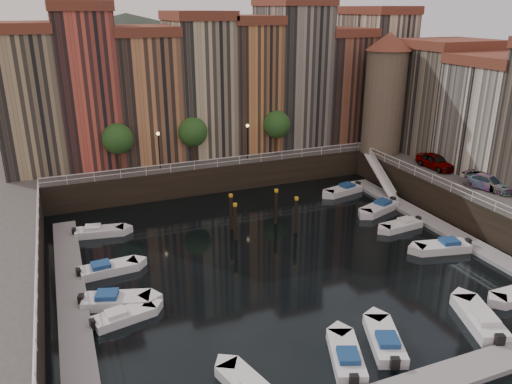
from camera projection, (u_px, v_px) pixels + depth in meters
name	position (u px, v px, depth m)	size (l,w,h in m)	color
ground	(277.00, 255.00, 41.44)	(200.00, 200.00, 0.00)	black
quay_far	(194.00, 156.00, 63.53)	(80.00, 20.00, 3.00)	black
dock_left	(72.00, 299.00, 34.83)	(2.00, 28.00, 0.35)	gray
dock_right	(441.00, 228.00, 46.20)	(2.00, 28.00, 0.35)	gray
mountains	(117.00, 52.00, 134.95)	(145.00, 100.00, 18.00)	#2D382D
far_terrace	(223.00, 82.00, 59.23)	(48.70, 10.30, 17.50)	#9C8663
right_terrace	(501.00, 110.00, 50.72)	(9.30, 24.30, 14.00)	#716755
corner_tower	(385.00, 92.00, 57.53)	(5.20, 5.20, 13.80)	#6B5B4C
promenade_trees	(199.00, 132.00, 54.51)	(21.20, 3.20, 5.20)	black
street_lamps	(205.00, 139.00, 54.00)	(10.36, 0.36, 4.18)	black
railings	(256.00, 193.00, 44.37)	(36.08, 34.04, 0.52)	white
gangway	(381.00, 174.00, 55.47)	(2.78, 8.32, 3.73)	white
mooring_pilings	(260.00, 215.00, 45.28)	(5.95, 3.26, 3.78)	black
boat_left_1	(123.00, 316.00, 32.66)	(4.32, 2.32, 0.97)	silver
boat_left_2	(115.00, 300.00, 34.34)	(4.95, 3.00, 1.11)	silver
boat_left_3	(108.00, 269.00, 38.54)	(4.64, 2.01, 1.05)	silver
boat_left_4	(99.00, 231.00, 44.97)	(4.57, 2.29, 1.03)	silver
boat_right_1	(443.00, 247.00, 42.04)	(4.90, 2.64, 1.10)	silver
boat_right_2	(402.00, 225.00, 46.33)	(4.35, 1.93, 0.98)	silver
boat_right_3	(380.00, 208.00, 50.23)	(4.98, 3.28, 1.12)	silver
boat_right_4	(344.00, 190.00, 55.15)	(4.81, 2.64, 1.08)	silver
boat_near_1	(346.00, 357.00, 28.82)	(3.13, 4.70, 1.06)	silver
boat_near_2	(385.00, 341.00, 30.16)	(3.28, 4.85, 1.10)	silver
boat_near_3	(480.00, 320.00, 32.16)	(3.37, 5.25, 1.18)	silver
car_a	(435.00, 162.00, 53.30)	(1.87, 4.66, 1.59)	gray
car_b	(486.00, 181.00, 47.84)	(1.39, 4.00, 1.32)	gray
car_c	(489.00, 184.00, 47.16)	(1.92, 4.71, 1.37)	gray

